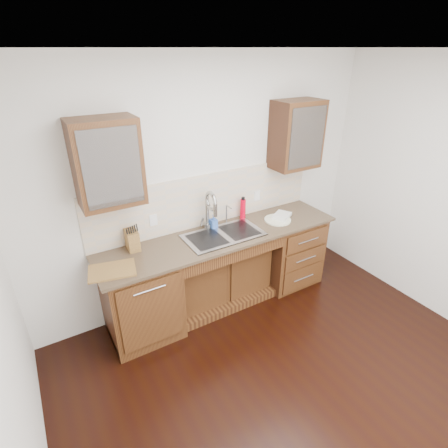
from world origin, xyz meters
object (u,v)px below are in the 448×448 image
knife_block (132,240)px  cutting_board (112,270)px  water_bottle (243,209)px  soap_bottle (214,222)px  plate (278,220)px

knife_block → cutting_board: 0.42m
knife_block → water_bottle: bearing=3.5°
soap_bottle → cutting_board: bearing=-170.2°
water_bottle → cutting_board: size_ratio=0.59×
plate → knife_block: 1.65m
knife_block → cutting_board: knife_block is taller
soap_bottle → cutting_board: 1.22m
soap_bottle → water_bottle: bearing=2.8°
water_bottle → soap_bottle: bearing=-174.2°
water_bottle → cutting_board: (-1.60, -0.31, -0.11)m
soap_bottle → water_bottle: size_ratio=0.67×
water_bottle → knife_block: water_bottle is taller
soap_bottle → knife_block: (-0.90, 0.02, 0.02)m
water_bottle → plate: bearing=-38.5°
plate → cutting_board: size_ratio=0.75×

